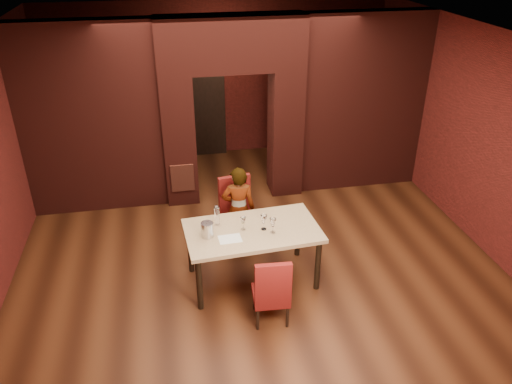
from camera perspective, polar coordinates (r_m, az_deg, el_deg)
floor at (r=7.69m, az=-0.20°, el=-7.08°), size 8.00×8.00×0.00m
ceiling at (r=6.40m, az=-0.25°, el=17.00°), size 7.00×8.00×0.04m
wall_back at (r=10.62m, az=-4.33°, el=12.62°), size 7.00×0.04×3.20m
wall_right at (r=8.24m, az=24.57°, el=5.39°), size 0.04×8.00×3.20m
pillar_left at (r=8.81m, az=-8.78°, el=5.93°), size 0.55×0.55×2.30m
pillar_right at (r=9.06m, az=3.37°, el=6.85°), size 0.55×0.55×2.30m
lintel at (r=8.42m, az=-2.87°, el=16.59°), size 2.45×0.55×0.90m
wing_wall_left at (r=8.73m, az=-18.36°, el=7.76°), size 2.28×0.35×3.20m
wing_wall_right at (r=9.34m, az=12.01°, el=9.88°), size 2.28×0.35×3.20m
vent_panel at (r=8.79m, az=-8.39°, el=1.59°), size 0.40×0.03×0.50m
rear_door at (r=10.69m, az=-6.34°, el=9.55°), size 0.90×0.08×2.10m
rear_door_frame at (r=10.65m, az=-6.32°, el=9.48°), size 1.02×0.04×2.22m
dining_table at (r=6.95m, az=-0.41°, el=-7.19°), size 1.85×1.12×0.84m
chair_far at (r=7.63m, az=-1.96°, el=-2.53°), size 0.57×0.57×1.10m
chair_near at (r=6.28m, az=1.69°, el=-10.86°), size 0.47×0.47×0.97m
person_seated at (r=7.47m, az=-2.01°, el=-1.97°), size 0.54×0.38×1.38m
wine_glass_a at (r=6.66m, az=-1.48°, el=-3.60°), size 0.08×0.08×0.19m
wine_glass_b at (r=6.65m, az=0.89°, el=-3.47°), size 0.09×0.09×0.22m
wine_glass_c at (r=6.58m, az=1.95°, el=-3.87°), size 0.09×0.09×0.22m
tasting_sheet at (r=6.52m, az=-2.99°, el=-5.37°), size 0.30×0.23×0.00m
wine_bucket at (r=6.54m, az=-5.59°, el=-4.31°), size 0.17×0.17×0.20m
water_bottle at (r=6.75m, az=-4.49°, el=-2.68°), size 0.07×0.07×0.29m
potted_plant at (r=8.14m, az=2.97°, el=-3.34°), size 0.40×0.37×0.38m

